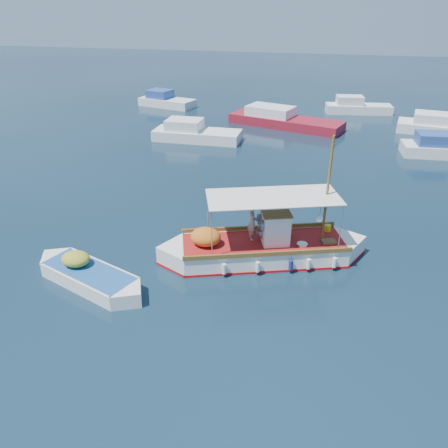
# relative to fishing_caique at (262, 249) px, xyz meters

# --- Properties ---
(ground) EXTENTS (160.00, 160.00, 0.00)m
(ground) POSITION_rel_fishing_caique_xyz_m (-0.53, -0.14, -0.49)
(ground) COLOR black
(ground) RESTS_ON ground
(fishing_caique) EXTENTS (8.54, 4.51, 5.52)m
(fishing_caique) POSITION_rel_fishing_caique_xyz_m (0.00, 0.00, 0.00)
(fishing_caique) COLOR white
(fishing_caique) RESTS_ON ground
(dinghy) EXTENTS (5.16, 2.86, 1.35)m
(dinghy) POSITION_rel_fishing_caique_xyz_m (-6.31, -3.38, -0.20)
(dinghy) COLOR white
(dinghy) RESTS_ON ground
(bg_boat_nw) EXTENTS (6.80, 2.45, 1.80)m
(bg_boat_nw) POSITION_rel_fishing_caique_xyz_m (-7.92, 16.24, 0.01)
(bg_boat_nw) COLOR silver
(bg_boat_nw) RESTS_ON ground
(bg_boat_n) EXTENTS (10.27, 5.67, 1.80)m
(bg_boat_n) POSITION_rel_fishing_caique_xyz_m (-1.71, 22.08, 0.01)
(bg_boat_n) COLOR maroon
(bg_boat_n) RESTS_ON ground
(bg_boat_ne) EXTENTS (5.84, 2.63, 1.80)m
(bg_boat_ne) POSITION_rel_fishing_caique_xyz_m (10.22, 16.64, 0.01)
(bg_boat_ne) COLOR silver
(bg_boat_ne) RESTS_ON ground
(bg_boat_e) EXTENTS (8.17, 3.85, 1.80)m
(bg_boat_e) POSITION_rel_fishing_caique_xyz_m (11.60, 22.73, 0.01)
(bg_boat_e) COLOR silver
(bg_boat_e) RESTS_ON ground
(bg_boat_far_w) EXTENTS (6.16, 3.68, 1.80)m
(bg_boat_far_w) POSITION_rel_fishing_caique_xyz_m (-14.35, 27.22, 0.01)
(bg_boat_far_w) COLOR silver
(bg_boat_far_w) RESTS_ON ground
(bg_boat_far_n) EXTENTS (6.40, 2.85, 1.80)m
(bg_boat_far_n) POSITION_rel_fishing_caique_xyz_m (4.75, 28.74, 0.01)
(bg_boat_far_n) COLOR silver
(bg_boat_far_n) RESTS_ON ground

